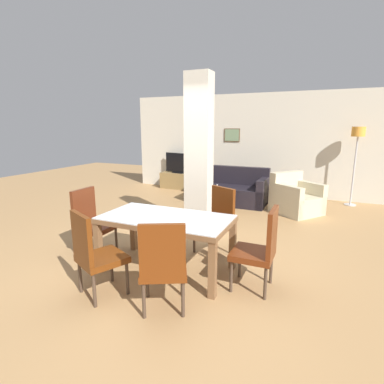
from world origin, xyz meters
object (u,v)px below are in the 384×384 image
(sofa, at_px, (230,191))
(dining_chair_far_right, at_px, (217,218))
(coffee_table, at_px, (217,203))
(floor_lamp, at_px, (358,140))
(tv_screen, at_px, (179,163))
(dining_chair_head_right, at_px, (260,247))
(dining_table, at_px, (166,228))
(dining_chair_near_left, at_px, (94,252))
(tv_stand, at_px, (179,181))
(dining_chair_near_right, at_px, (163,264))
(dining_chair_head_left, at_px, (91,220))
(armchair, at_px, (295,199))
(bottle, at_px, (217,191))

(sofa, bearing_deg, dining_chair_far_right, 102.59)
(coffee_table, xyz_separation_m, floor_lamp, (2.72, 1.85, 1.33))
(tv_screen, bearing_deg, dining_chair_head_right, 137.61)
(dining_table, height_order, sofa, sofa)
(dining_table, relative_size, coffee_table, 2.72)
(floor_lamp, bearing_deg, sofa, -161.32)
(tv_screen, bearing_deg, dining_chair_near_left, 119.73)
(dining_chair_far_right, distance_m, tv_stand, 4.73)
(dining_chair_near_left, bearing_deg, dining_chair_head_right, 53.44)
(sofa, distance_m, floor_lamp, 3.10)
(dining_chair_near_right, xyz_separation_m, tv_screen, (-2.57, 5.57, 0.24))
(dining_chair_head_left, distance_m, tv_stand, 4.87)
(dining_chair_head_right, xyz_separation_m, tv_screen, (-3.36, 4.77, 0.24))
(dining_chair_head_left, bearing_deg, coffee_table, 161.30)
(floor_lamp, bearing_deg, coffee_table, -145.74)
(dining_chair_head_right, distance_m, coffee_table, 3.18)
(armchair, relative_size, tv_stand, 1.08)
(tv_stand, bearing_deg, dining_chair_near_left, -72.69)
(dining_chair_head_left, height_order, dining_chair_far_right, same)
(dining_table, height_order, dining_chair_far_right, dining_chair_far_right)
(dining_chair_far_right, distance_m, bottle, 2.07)
(dining_chair_head_right, height_order, armchair, dining_chair_head_right)
(sofa, relative_size, tv_stand, 1.60)
(floor_lamp, bearing_deg, dining_chair_head_right, -104.99)
(sofa, distance_m, tv_screen, 2.22)
(dining_chair_far_right, xyz_separation_m, dining_chair_head_right, (0.79, -0.81, 0.00))
(dining_chair_near_right, distance_m, tv_screen, 6.14)
(dining_table, relative_size, dining_chair_near_left, 1.70)
(dining_table, distance_m, floor_lamp, 5.34)
(bottle, bearing_deg, tv_stand, 133.47)
(dining_chair_head_left, relative_size, tv_screen, 1.05)
(tv_screen, bearing_deg, dining_table, 126.80)
(dining_chair_far_right, bearing_deg, dining_table, 90.00)
(dining_chair_far_right, xyz_separation_m, sofa, (-0.66, 2.94, -0.22))
(coffee_table, distance_m, tv_screen, 2.78)
(armchair, relative_size, tv_screen, 1.28)
(tv_stand, bearing_deg, dining_chair_head_left, -78.87)
(dining_chair_head_left, distance_m, coffee_table, 2.98)
(coffee_table, distance_m, bottle, 0.28)
(dining_chair_far_right, height_order, floor_lamp, floor_lamp)
(sofa, distance_m, coffee_table, 0.95)
(dining_chair_head_left, relative_size, bottle, 4.05)
(dining_chair_head_left, bearing_deg, armchair, 143.91)
(dining_table, bearing_deg, tv_stand, 114.37)
(dining_chair_near_right, relative_size, dining_chair_near_left, 1.00)
(dining_chair_far_right, relative_size, sofa, 0.56)
(armchair, height_order, coffee_table, armchair)
(dining_table, height_order, bottle, dining_table)
(dining_chair_near_left, height_order, dining_chair_head_right, same)
(floor_lamp, bearing_deg, dining_chair_head_left, -128.23)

